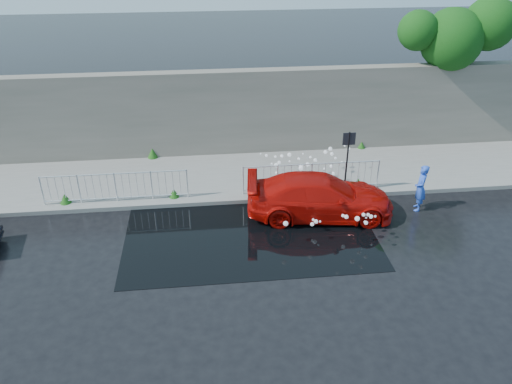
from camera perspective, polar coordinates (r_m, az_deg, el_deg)
ground at (r=15.43m, az=-2.21°, el=-6.82°), size 90.00×90.00×0.00m
pavement at (r=19.67m, az=-3.33°, el=1.85°), size 30.00×4.00×0.15m
curb at (r=17.91m, az=-2.95°, el=-1.03°), size 30.00×0.25×0.16m
retaining_wall at (r=20.96m, az=-3.84°, el=9.03°), size 30.00×0.60×3.50m
puddle at (r=16.28m, az=-0.72°, el=-4.65°), size 8.00×5.00×0.01m
sign_post at (r=17.93m, az=10.45°, el=4.45°), size 0.45×0.06×2.50m
tree at (r=22.95m, az=22.19°, el=16.35°), size 4.90×2.57×6.29m
railing_left at (r=18.17m, az=-15.77°, el=0.65°), size 5.05×0.05×1.10m
railing_right at (r=18.28m, az=6.35°, el=1.82°), size 5.05×0.05×1.10m
weeds at (r=19.09m, az=-3.95°, el=1.84°), size 12.17×3.93×0.45m
water_spray at (r=18.06m, az=6.39°, el=1.45°), size 3.55×5.67×0.99m
red_car at (r=17.02m, az=7.35°, el=-0.50°), size 5.12×2.52×1.43m
person at (r=18.06m, az=18.29°, el=0.44°), size 0.56×0.70×1.68m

